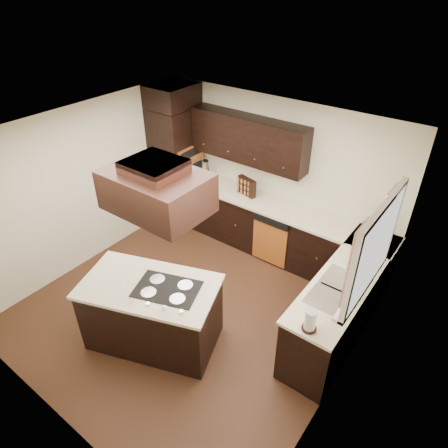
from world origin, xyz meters
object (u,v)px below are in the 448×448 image
Objects in this scene: oven_column at (177,166)px; island at (153,314)px; range_hood at (157,191)px; spice_rack at (247,187)px.

island is (1.74, -2.41, -0.62)m from oven_column.
island is at bearing -130.61° from range_hood.
range_hood reaches higher than spice_rack.
island is at bearing -54.22° from oven_column.
oven_column is 2.02× the size of range_hood.
range_hood reaches higher than oven_column.
spice_rack is at bearing 100.53° from range_hood.
island is at bearing -68.04° from spice_rack.
island is 2.61m from spice_rack.
range_hood is 2.63m from spice_rack.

